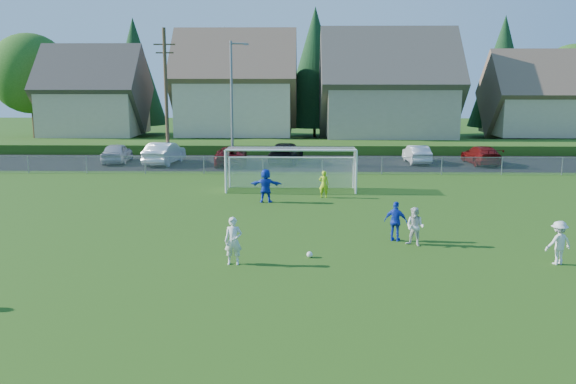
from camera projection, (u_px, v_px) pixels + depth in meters
name	position (u px, v px, depth m)	size (l,w,h in m)	color
ground	(282.00, 281.00, 19.48)	(160.00, 160.00, 0.00)	#193D0C
asphalt_lot	(294.00, 163.00, 46.50)	(60.00, 60.00, 0.00)	black
grass_embankment	(295.00, 147.00, 53.79)	(70.00, 6.00, 0.80)	#1E420F
soccer_ball	(310.00, 254.00, 22.03)	(0.22, 0.22, 0.22)	white
player_white_a	(233.00, 241.00, 21.10)	(0.61, 0.40, 1.67)	silver
player_white_b	(415.00, 227.00, 23.48)	(0.73, 0.57, 1.50)	silver
player_white_c	(559.00, 243.00, 21.13)	(1.00, 0.57, 1.54)	silver
player_blue_a	(396.00, 221.00, 24.15)	(0.93, 0.39, 1.59)	#1434BF
player_blue_b	(266.00, 186.00, 31.67)	(1.63, 0.52, 1.76)	#1434BF
goalkeeper	(324.00, 184.00, 32.92)	(0.54, 0.35, 1.47)	#ADDC19
car_a	(117.00, 153.00, 46.38)	(1.78, 4.43, 1.51)	#AAABB2
car_b	(164.00, 153.00, 45.69)	(1.74, 4.98, 1.64)	white
car_c	(231.00, 156.00, 45.29)	(2.30, 4.98, 1.38)	#50090C
car_d	(286.00, 153.00, 46.39)	(2.15, 5.28, 1.53)	black
car_f	(417.00, 154.00, 46.26)	(1.44, 4.13, 1.36)	silver
car_g	(481.00, 155.00, 45.61)	(1.94, 4.77, 1.38)	#650C0B
soccer_goal	(291.00, 162.00, 34.95)	(7.42, 1.90, 2.50)	white
chainlink_fence	(293.00, 165.00, 40.98)	(52.06, 0.06, 1.20)	gray
streetlight	(232.00, 100.00, 44.23)	(1.38, 0.18, 9.00)	slate
utility_pole	(166.00, 95.00, 45.27)	(1.60, 0.26, 10.00)	#473321
houses_row	(316.00, 68.00, 59.80)	(53.90, 11.45, 13.27)	tan
tree_row	(306.00, 73.00, 66.06)	(65.98, 12.36, 13.80)	#382616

